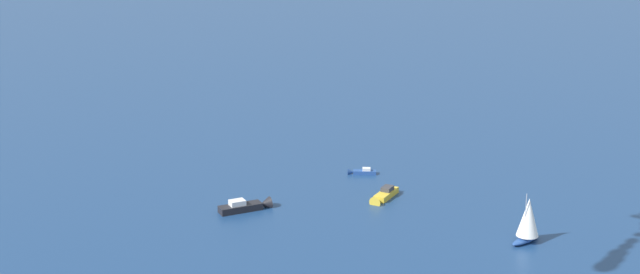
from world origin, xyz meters
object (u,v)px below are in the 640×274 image
at_px(motorboat_near_centre, 384,196).
at_px(motorboat_far_stbd, 247,206).
at_px(motorboat_inshore, 361,172).
at_px(sailboat_trailing, 528,220).

height_order(motorboat_near_centre, motorboat_far_stbd, motorboat_far_stbd).
xyz_separation_m(motorboat_near_centre, motorboat_inshore, (-13.95, 6.46, -0.23)).
xyz_separation_m(motorboat_far_stbd, sailboat_trailing, (42.08, 28.23, 3.25)).
bearing_deg(motorboat_near_centre, motorboat_far_stbd, -115.94).
bearing_deg(sailboat_trailing, motorboat_inshore, 177.75).
bearing_deg(sailboat_trailing, motorboat_far_stbd, -146.14).
relative_size(motorboat_far_stbd, sailboat_trailing, 1.16).
xyz_separation_m(motorboat_near_centre, motorboat_far_stbd, (-11.45, -23.53, 0.09)).
relative_size(motorboat_near_centre, sailboat_trailing, 1.02).
height_order(motorboat_near_centre, sailboat_trailing, sailboat_trailing).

